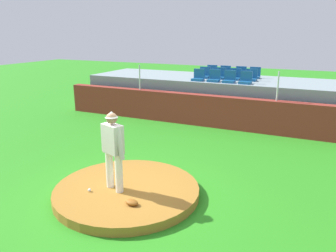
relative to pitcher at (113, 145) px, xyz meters
name	(u,v)px	position (x,y,z in m)	size (l,w,h in m)	color
ground_plane	(127,195)	(0.19, 0.21, -1.28)	(60.00, 60.00, 0.00)	#2A8B1C
pitchers_mound	(127,191)	(0.19, 0.21, -1.18)	(3.39, 3.39, 0.21)	#9E6B27
pitcher	(113,145)	(0.00, 0.00, 0.00)	(0.77, 0.43, 1.85)	white
baseball	(89,190)	(-0.45, -0.36, -1.04)	(0.07, 0.07, 0.07)	white
fielding_glove	(132,202)	(0.73, -0.46, -1.02)	(0.30, 0.20, 0.11)	#905319
brick_barrier	(213,111)	(0.19, 6.69, -0.64)	(13.78, 0.40, 1.27)	maroon
fence_post_left	(140,77)	(-3.15, 6.69, 0.53)	(0.06, 0.06, 1.08)	silver
fence_post_right	(278,86)	(2.61, 6.69, 0.53)	(0.06, 0.06, 1.08)	silver
bleacher_platform	(228,97)	(0.19, 8.97, -0.45)	(12.98, 3.43, 1.67)	#889A9F
stadium_chair_0	(198,77)	(-0.84, 7.76, 0.55)	(0.48, 0.44, 0.50)	#18558A
stadium_chair_1	(214,78)	(-0.13, 7.78, 0.55)	(0.48, 0.44, 0.50)	#18558A
stadium_chair_2	(229,79)	(0.53, 7.76, 0.55)	(0.48, 0.44, 0.50)	#18558A
stadium_chair_3	(246,80)	(1.21, 7.75, 0.55)	(0.48, 0.44, 0.50)	#18558A
stadium_chair_4	(204,75)	(-0.89, 8.67, 0.55)	(0.48, 0.44, 0.50)	#18558A
stadium_chair_5	(220,75)	(-0.15, 8.68, 0.55)	(0.48, 0.44, 0.50)	#18558A
stadium_chair_6	(235,76)	(0.54, 8.67, 0.55)	(0.48, 0.44, 0.50)	#18558A
stadium_chair_7	(251,77)	(1.25, 8.68, 0.55)	(0.48, 0.44, 0.50)	#18558A
stadium_chair_8	(211,72)	(-0.85, 9.60, 0.55)	(0.48, 0.44, 0.50)	#18558A
stadium_chair_9	(225,73)	(-0.18, 9.59, 0.55)	(0.48, 0.44, 0.50)	#18558A
stadium_chair_10	(240,74)	(0.57, 9.58, 0.55)	(0.48, 0.44, 0.50)	#18558A
stadium_chair_11	(255,75)	(1.22, 9.57, 0.55)	(0.48, 0.44, 0.50)	#18558A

